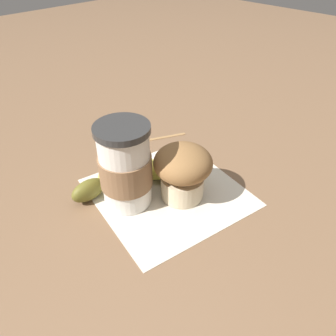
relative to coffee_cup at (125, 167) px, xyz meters
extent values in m
plane|color=brown|center=(0.06, -0.03, -0.07)|extent=(3.00, 3.00, 0.00)
cube|color=beige|center=(0.06, -0.03, -0.07)|extent=(0.27, 0.27, 0.00)
cylinder|color=silver|center=(0.00, 0.00, 0.00)|extent=(0.08, 0.08, 0.13)
cylinder|color=#2D2D2D|center=(0.00, 0.00, 0.07)|extent=(0.08, 0.08, 0.01)
cylinder|color=#846042|center=(0.00, 0.00, -0.01)|extent=(0.08, 0.08, 0.05)
cylinder|color=beige|center=(0.07, -0.05, -0.05)|extent=(0.07, 0.07, 0.04)
ellipsoid|color=olive|center=(0.07, -0.05, 0.00)|extent=(0.09, 0.09, 0.06)
ellipsoid|color=#D6CC4C|center=(0.10, -0.04, -0.05)|extent=(0.03, 0.06, 0.04)
ellipsoid|color=#D6CC4C|center=(0.07, 0.01, -0.05)|extent=(0.07, 0.08, 0.04)
ellipsoid|color=#D6CC4C|center=(0.02, 0.04, -0.05)|extent=(0.08, 0.07, 0.04)
ellipsoid|color=brown|center=(-0.04, 0.05, -0.05)|extent=(0.06, 0.03, 0.04)
cube|color=#9E7547|center=(0.17, 0.10, -0.07)|extent=(0.10, 0.05, 0.00)
camera|label=1|loc=(-0.24, -0.33, 0.30)|focal=35.00mm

